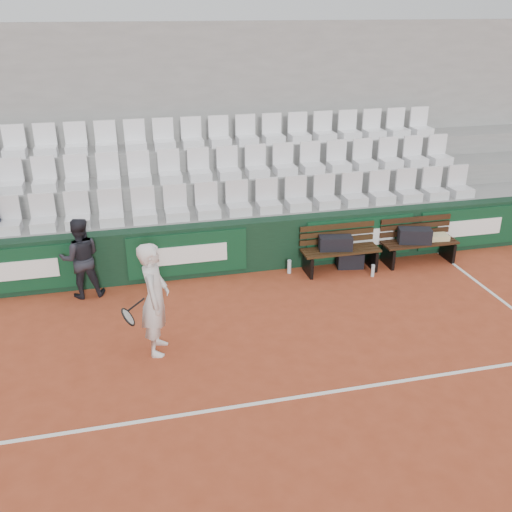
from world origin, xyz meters
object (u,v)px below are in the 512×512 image
at_px(water_bottle_near, 289,267).
at_px(ball_kid, 81,258).
at_px(sports_bag_right, 415,236).
at_px(bench_right, 418,252).
at_px(tennis_player, 155,299).
at_px(water_bottle_far, 373,271).
at_px(sports_bag_ground, 350,260).
at_px(sports_bag_left, 336,243).
at_px(bench_left, 340,260).

xyz_separation_m(water_bottle_near, ball_kid, (-3.78, -0.02, 0.59)).
xyz_separation_m(sports_bag_right, ball_kid, (-6.28, 0.12, 0.13)).
relative_size(bench_right, tennis_player, 0.87).
bearing_deg(water_bottle_far, ball_kid, 174.77).
height_order(sports_bag_ground, ball_kid, ball_kid).
bearing_deg(tennis_player, ball_kid, 118.58).
height_order(bench_right, sports_bag_ground, bench_right).
bearing_deg(water_bottle_near, tennis_player, -141.82).
xyz_separation_m(tennis_player, ball_kid, (-1.12, 2.06, -0.14)).
relative_size(sports_bag_left, water_bottle_near, 2.29).
xyz_separation_m(sports_bag_left, water_bottle_far, (0.62, -0.40, -0.46)).
bearing_deg(water_bottle_near, sports_bag_ground, -0.09).
bearing_deg(sports_bag_right, ball_kid, 178.92).
xyz_separation_m(bench_right, sports_bag_ground, (-1.41, 0.12, -0.07)).
bearing_deg(ball_kid, sports_bag_ground, 176.62).
bearing_deg(bench_left, sports_bag_right, -0.51).
relative_size(tennis_player, ball_kid, 1.19).
bearing_deg(bench_right, water_bottle_near, 177.40).
xyz_separation_m(bench_left, tennis_player, (-3.64, -1.96, 0.64)).
relative_size(bench_left, water_bottle_far, 6.29).
bearing_deg(sports_bag_left, sports_bag_ground, 15.95).
relative_size(bench_left, water_bottle_near, 5.54).
xyz_separation_m(sports_bag_left, tennis_player, (-3.53, -1.98, 0.28)).
bearing_deg(water_bottle_near, sports_bag_left, -6.87).
bearing_deg(sports_bag_left, sports_bag_right, -1.31).
distance_m(sports_bag_left, tennis_player, 4.06).
distance_m(sports_bag_left, water_bottle_far, 0.88).
bearing_deg(sports_bag_left, bench_left, -12.37).
relative_size(sports_bag_left, sports_bag_ground, 1.23).
xyz_separation_m(sports_bag_right, water_bottle_far, (-1.00, -0.37, -0.48)).
distance_m(bench_right, tennis_player, 5.68).
bearing_deg(sports_bag_right, tennis_player, -159.32).
distance_m(bench_left, bench_right, 1.66).
height_order(bench_right, water_bottle_far, bench_right).
height_order(sports_bag_right, water_bottle_near, sports_bag_right).
xyz_separation_m(sports_bag_ground, water_bottle_far, (0.26, -0.51, -0.04)).
bearing_deg(sports_bag_ground, water_bottle_far, -62.50).
height_order(sports_bag_left, water_bottle_far, sports_bag_left).
bearing_deg(sports_bag_right, sports_bag_left, 178.69).
xyz_separation_m(bench_right, sports_bag_left, (-1.77, 0.01, 0.36)).
distance_m(sports_bag_right, ball_kid, 6.28).
relative_size(bench_right, water_bottle_far, 6.29).
height_order(sports_bag_left, water_bottle_near, sports_bag_left).
xyz_separation_m(bench_left, sports_bag_ground, (0.25, 0.13, -0.07)).
relative_size(bench_left, sports_bag_ground, 2.96).
distance_m(water_bottle_far, tennis_player, 4.50).
xyz_separation_m(sports_bag_left, sports_bag_ground, (0.36, 0.10, -0.43)).
relative_size(sports_bag_right, water_bottle_near, 2.30).
xyz_separation_m(sports_bag_left, ball_kid, (-4.65, 0.08, 0.14)).
bearing_deg(sports_bag_right, bench_left, 179.49).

